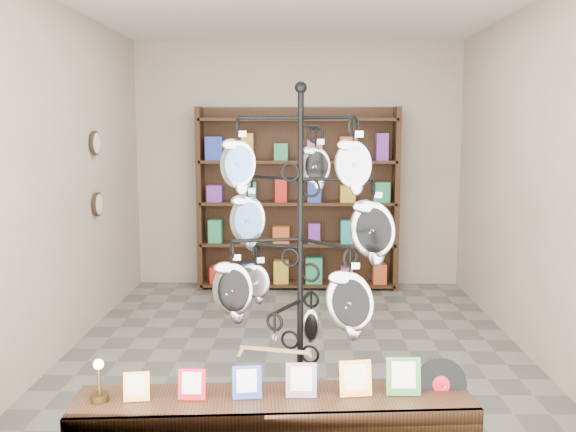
% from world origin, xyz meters
% --- Properties ---
extents(ground, '(5.00, 5.00, 0.00)m').
position_xyz_m(ground, '(0.00, 0.00, 0.00)').
color(ground, slate).
rests_on(ground, ground).
extents(room_envelope, '(5.00, 5.00, 5.00)m').
position_xyz_m(room_envelope, '(0.00, 0.00, 1.85)').
color(room_envelope, '#C2B59C').
rests_on(room_envelope, ground).
extents(display_tree, '(1.18, 1.16, 2.21)m').
position_xyz_m(display_tree, '(0.04, -1.66, 1.28)').
color(display_tree, black).
rests_on(display_tree, ground).
extents(back_shelving, '(2.42, 0.36, 2.20)m').
position_xyz_m(back_shelving, '(0.00, 2.30, 1.03)').
color(back_shelving, black).
rests_on(back_shelving, ground).
extents(wall_clocks, '(0.03, 0.24, 0.84)m').
position_xyz_m(wall_clocks, '(-1.97, 0.80, 1.50)').
color(wall_clocks, black).
rests_on(wall_clocks, ground).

